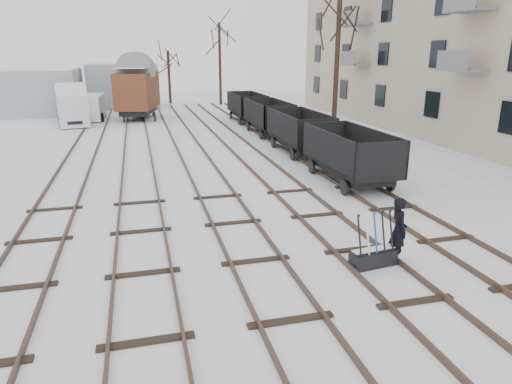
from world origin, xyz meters
TOP-DOWN VIEW (x-y plane):
  - ground at (0.00, 0.00)m, footprint 120.00×120.00m
  - tracks at (-0.00, 13.67)m, footprint 13.90×52.00m
  - shed_left at (-13.00, 36.00)m, footprint 10.00×8.00m
  - shed_right at (-4.00, 40.00)m, footprint 7.00×6.00m
  - ground_frame at (2.98, -1.05)m, footprint 1.34×0.59m
  - worker at (3.73, -0.95)m, footprint 0.54×0.73m
  - freight_wagon_a at (6.00, 6.82)m, footprint 2.24×5.61m
  - freight_wagon_b at (6.00, 13.22)m, footprint 2.24×5.61m
  - freight_wagon_c at (6.00, 19.62)m, footprint 2.24×5.61m
  - freight_wagon_d at (6.00, 26.02)m, footprint 2.24×5.61m
  - box_van_wagon at (-2.67, 29.80)m, footprint 4.21×6.20m
  - lorry at (-7.83, 28.48)m, footprint 2.85×6.98m
  - panel_van at (-6.64, 30.34)m, footprint 2.33×4.83m
  - tree_near at (8.95, 15.19)m, footprint 0.30×0.30m
  - tree_far_left at (0.92, 42.00)m, footprint 0.30×0.30m
  - tree_far_right at (6.22, 39.44)m, footprint 0.30×0.30m

SIDE VIEW (x-z plane):
  - ground at x=0.00m, z-range 0.00..0.00m
  - tracks at x=0.00m, z-range -0.01..0.16m
  - ground_frame at x=2.98m, z-range -0.46..1.03m
  - freight_wagon_a at x=6.00m, z-range -0.27..2.02m
  - freight_wagon_b at x=6.00m, z-range -0.27..2.02m
  - freight_wagon_c at x=6.00m, z-range -0.27..2.02m
  - freight_wagon_d at x=6.00m, z-range -0.27..2.02m
  - worker at x=3.73m, z-range 0.00..1.84m
  - panel_van at x=-6.64m, z-range 0.04..2.12m
  - lorry at x=-7.83m, z-range 0.05..3.13m
  - shed_left at x=-13.00m, z-range 0.00..4.10m
  - shed_right at x=-4.00m, z-range 0.00..4.50m
  - box_van_wagon at x=-2.67m, z-range 0.36..4.69m
  - tree_far_left at x=0.92m, z-range 0.00..5.71m
  - tree_far_right at x=6.22m, z-range 0.00..8.55m
  - tree_near at x=8.95m, z-range 0.00..8.74m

